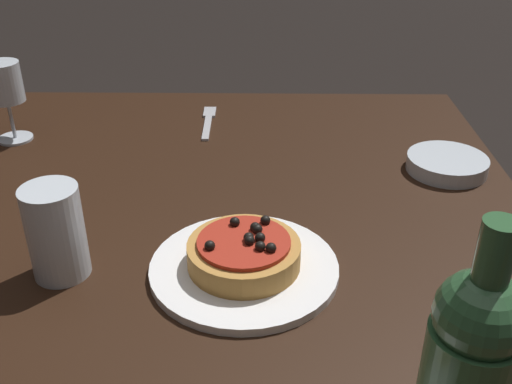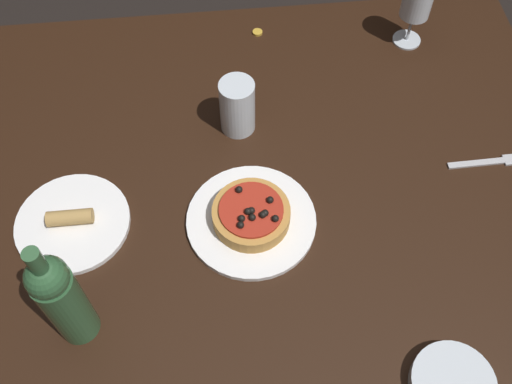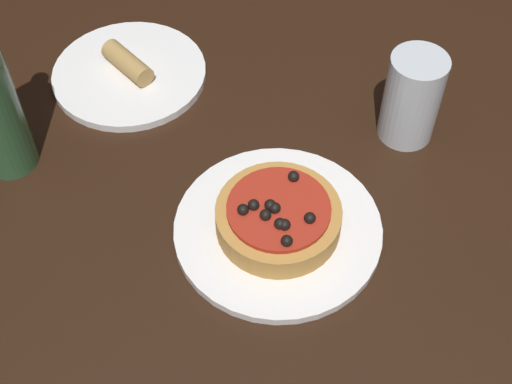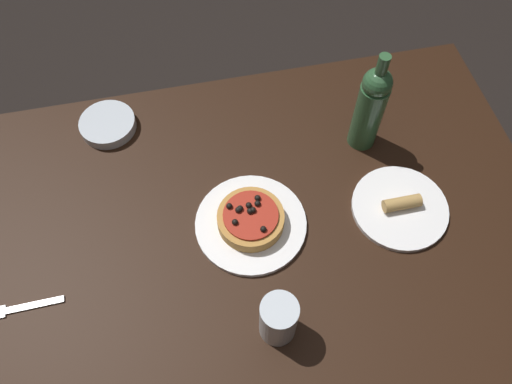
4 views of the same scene
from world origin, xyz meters
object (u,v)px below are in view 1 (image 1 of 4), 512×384
(wine_glass, at_px, (4,86))
(side_bowl, at_px, (447,164))
(dinner_plate, at_px, (244,269))
(water_cup, at_px, (56,232))
(fork, at_px, (208,121))
(dining_table, at_px, (187,312))
(pizza, at_px, (244,253))

(wine_glass, bearing_deg, side_bowl, 81.52)
(dinner_plate, xyz_separation_m, water_cup, (0.00, -0.24, 0.06))
(dinner_plate, height_order, fork, dinner_plate)
(water_cup, bearing_deg, dinner_plate, 90.91)
(dining_table, height_order, dinner_plate, dinner_plate)
(dining_table, bearing_deg, dinner_plate, 89.13)
(dining_table, relative_size, pizza, 9.17)
(wine_glass, bearing_deg, dining_table, 42.20)
(pizza, bearing_deg, side_bowl, 130.85)
(dinner_plate, height_order, wine_glass, wine_glass)
(pizza, height_order, water_cup, water_cup)
(dining_table, height_order, pizza, pizza)
(dining_table, relative_size, side_bowl, 9.81)
(wine_glass, height_order, water_cup, wine_glass)
(water_cup, xyz_separation_m, fork, (-0.52, 0.15, -0.06))
(wine_glass, bearing_deg, water_cup, 27.40)
(dining_table, distance_m, wine_glass, 0.60)
(dining_table, height_order, water_cup, water_cup)
(side_bowl, xyz_separation_m, fork, (-0.22, -0.44, -0.01))
(dining_table, xyz_separation_m, side_bowl, (-0.30, 0.43, 0.09))
(pizza, xyz_separation_m, fork, (-0.52, -0.09, -0.03))
(wine_glass, relative_size, side_bowl, 1.10)
(dining_table, bearing_deg, wine_glass, -137.80)
(pizza, relative_size, fork, 0.88)
(wine_glass, distance_m, side_bowl, 0.83)
(pizza, bearing_deg, wine_glass, -132.31)
(dining_table, height_order, wine_glass, wine_glass)
(dining_table, distance_m, fork, 0.53)
(dining_table, distance_m, side_bowl, 0.53)
(dinner_plate, xyz_separation_m, side_bowl, (-0.30, 0.35, 0.01))
(dining_table, xyz_separation_m, fork, (-0.52, -0.01, 0.08))
(pizza, height_order, fork, pizza)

